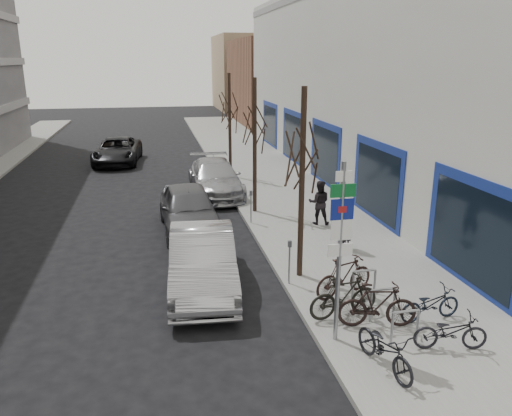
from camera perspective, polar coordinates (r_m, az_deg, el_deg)
name	(u,v)px	position (r m, az deg, el deg)	size (l,w,h in m)	color
ground	(229,357)	(11.25, -3.06, -16.65)	(120.00, 120.00, 0.00)	black
sidewalk_east	(299,210)	(21.07, 4.93, -0.21)	(5.00, 70.00, 0.15)	slate
commercial_building	(487,81)	(31.27, 24.92, 13.03)	(20.00, 32.00, 10.00)	#B7B7B2
brick_building_far	(297,82)	(51.40, 4.69, 14.20)	(12.00, 14.00, 8.00)	brown
tan_building_far	(268,72)	(66.02, 1.38, 15.23)	(13.00, 12.00, 9.00)	#937A5B
highway_sign_pole	(340,243)	(10.69, 9.60, -3.93)	(0.55, 0.10, 4.20)	gray
bike_rack	(383,300)	(12.45, 14.29, -10.19)	(0.66, 2.26, 0.83)	gray
tree_near	(303,139)	(13.56, 5.40, 7.81)	(1.80, 1.80, 5.50)	black
tree_mid	(255,114)	(19.81, -0.15, 10.67)	(1.80, 1.80, 5.50)	black
tree_far	(229,101)	(26.19, -3.05, 12.12)	(1.80, 1.80, 5.50)	black
meter_front	(289,258)	(13.83, 3.85, -5.72)	(0.10, 0.08, 1.27)	gray
meter_mid	(251,204)	(18.89, -0.57, 0.51)	(0.10, 0.08, 1.27)	gray
meter_back	(229,172)	(24.15, -3.09, 4.07)	(0.10, 0.08, 1.27)	gray
bike_near_left	(385,345)	(10.65, 14.56, -14.92)	(0.54, 1.78, 1.09)	black
bike_near_right	(377,305)	(12.09, 13.71, -10.69)	(0.55, 1.86, 1.13)	black
bike_mid_curb	(431,301)	(12.78, 19.32, -10.03)	(0.48, 1.60, 0.98)	black
bike_mid_inner	(344,296)	(12.37, 10.00, -9.87)	(0.54, 1.82, 1.11)	black
bike_far_curb	(451,329)	(11.75, 21.37, -12.72)	(0.48, 1.59, 0.97)	black
bike_far_inner	(344,276)	(13.40, 10.05, -7.66)	(0.55, 1.86, 1.13)	black
parked_car_front	(202,260)	(13.95, -6.14, -5.97)	(1.75, 5.02, 1.65)	#A8A8AD
parked_car_mid	(189,209)	(18.65, -7.69, -0.08)	(2.00, 4.98, 1.70)	#4D4D52
parked_car_back	(215,178)	(23.54, -4.69, 3.43)	(2.26, 5.55, 1.61)	#9D9EA2
lane_car	(117,151)	(31.97, -15.55, 6.34)	(2.56, 5.55, 1.54)	black
pedestrian_near	(346,227)	(16.55, 10.20, -2.11)	(0.56, 0.37, 1.55)	black
pedestrian_far	(319,202)	(18.92, 7.23, 0.66)	(0.63, 0.42, 1.70)	black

